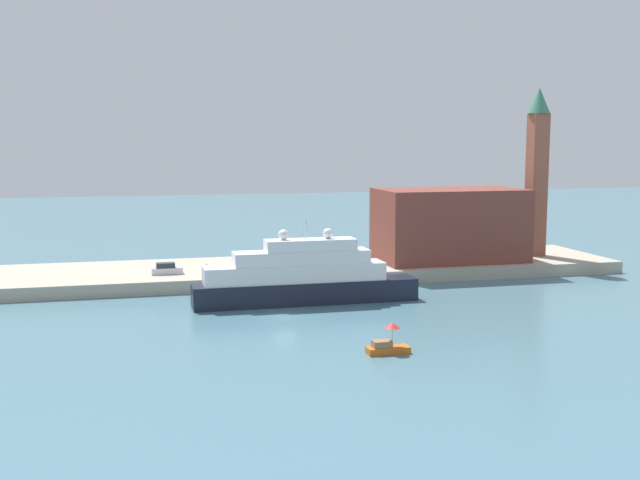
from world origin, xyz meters
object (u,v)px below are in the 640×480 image
at_px(large_yacht, 303,278).
at_px(person_figure, 207,270).
at_px(harbor_building, 450,225).
at_px(bell_tower, 537,166).
at_px(mooring_bollard, 311,271).
at_px(parked_car, 167,269).
at_px(small_motorboat, 387,344).

height_order(large_yacht, person_figure, large_yacht).
xyz_separation_m(harbor_building, person_figure, (-37.00, -4.42, -4.65)).
xyz_separation_m(large_yacht, bell_tower, (41.70, 18.22, 12.68)).
xyz_separation_m(bell_tower, mooring_bollard, (-38.32, -8.34, -13.68)).
relative_size(parked_car, mooring_bollard, 5.03).
bearing_deg(harbor_building, small_motorboat, -120.49).
bearing_deg(small_motorboat, person_figure, 110.00).
bearing_deg(person_figure, harbor_building, 6.82).
bearing_deg(harbor_building, bell_tower, 5.40).
height_order(harbor_building, mooring_bollard, harbor_building).
relative_size(harbor_building, person_figure, 13.10).
relative_size(bell_tower, parked_car, 6.27).
bearing_deg(small_motorboat, mooring_bollard, 88.90).
distance_m(harbor_building, mooring_bollard, 24.73).
distance_m(harbor_building, parked_car, 42.47).
height_order(harbor_building, bell_tower, bell_tower).
bearing_deg(parked_car, small_motorboat, -64.62).
bearing_deg(harbor_building, parked_car, -177.39).
height_order(small_motorboat, parked_car, parked_car).
distance_m(small_motorboat, harbor_building, 47.44).
xyz_separation_m(small_motorboat, parked_car, (-18.31, 38.59, 1.57)).
distance_m(harbor_building, bell_tower, 17.48).
bearing_deg(small_motorboat, large_yacht, 96.59).
bearing_deg(bell_tower, small_motorboat, -132.90).
bearing_deg(bell_tower, mooring_bollard, -167.73).
xyz_separation_m(harbor_building, parked_car, (-42.16, -1.92, -4.74)).
bearing_deg(bell_tower, parked_car, -176.65).
bearing_deg(mooring_bollard, bell_tower, 12.27).
bearing_deg(parked_car, person_figure, -25.79).
bearing_deg(mooring_bollard, parked_car, 165.26).
height_order(small_motorboat, bell_tower, bell_tower).
xyz_separation_m(small_motorboat, bell_tower, (38.96, 41.94, 15.00)).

